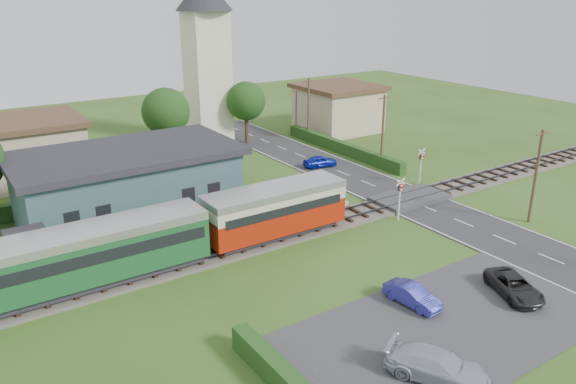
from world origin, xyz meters
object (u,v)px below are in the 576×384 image
house_east (338,107)px  pedestrian_near (230,215)px  car_park_silver (437,366)px  car_park_blue (412,295)px  crossing_signal_far (421,161)px  equipment_hut (29,252)px  car_on_road (320,161)px  crossing_signal_near (400,193)px  car_park_dark (514,286)px  pedestrian_far (55,253)px  house_west (20,150)px  church_tower (206,48)px  station_building (128,184)px  train (4,275)px

house_east → pedestrian_near: bearing=-142.3°
car_park_silver → pedestrian_near: size_ratio=3.01×
car_park_blue → crossing_signal_far: bearing=36.9°
house_east → equipment_hut: bearing=-153.7°
equipment_hut → pedestrian_near: equipment_hut is taller
equipment_hut → car_on_road: size_ratio=0.78×
car_on_road → pedestrian_near: 16.59m
car_park_silver → pedestrian_near: 19.28m
pedestrian_near → car_park_blue: bearing=95.3°
crossing_signal_near → car_park_dark: 11.89m
car_park_blue → car_park_dark: car_park_dark is taller
house_east → crossing_signal_far: size_ratio=2.69×
pedestrian_near → pedestrian_far: (-11.71, 0.25, 0.16)m
crossing_signal_far → car_on_road: bearing=115.5°
house_west → car_on_road: (24.36, -11.74, -2.19)m
pedestrian_near → crossing_signal_far: bearing=170.5°
pedestrian_far → crossing_signal_near: bearing=-105.2°
church_tower → crossing_signal_near: bearing=-87.2°
church_tower → house_west: size_ratio=1.63×
crossing_signal_far → car_park_silver: (-18.60, -18.89, -1.40)m
equipment_hut → church_tower: (23.00, 22.80, 8.48)m
station_building → car_on_road: size_ratio=4.90×
pedestrian_far → train: bearing=132.3°
house_east → car_park_silver: (-25.00, -38.50, -2.06)m
house_west → car_park_blue: size_ratio=3.23×
church_tower → house_west: (-20.00, -3.00, -7.43)m
pedestrian_near → pedestrian_far: 11.72m
house_east → car_on_road: bearing=-134.7°
church_tower → car_park_blue: church_tower is taller
train → pedestrian_near: 15.11m
crossing_signal_near → pedestrian_near: size_ratio=2.16×
equipment_hut → crossing_signal_near: bearing=-12.9°
house_west → pedestrian_far: size_ratio=5.86×
car_park_blue → pedestrian_far: bearing=130.4°
station_building → pedestrian_near: (5.12, -6.22, -1.49)m
station_building → house_west: bearing=109.6°
church_tower → house_west: church_tower is taller
car_park_dark → pedestrian_far: bearing=163.3°
church_tower → station_building: bearing=-131.4°
train → car_park_dark: bearing=-30.5°
car_park_dark → house_west: bearing=140.0°
car_on_road → car_park_dark: car_park_dark is taller
car_on_road → pedestrian_near: (-14.25, -8.48, 0.60)m
train → pedestrian_near: train is taller
train → church_tower: church_tower is taller
church_tower → pedestrian_near: bearing=-113.1°
equipment_hut → pedestrian_far: equipment_hut is taller
train → car_park_dark: (23.74, -13.96, -1.54)m
crossing_signal_far → pedestrian_near: crossing_signal_far is taller
station_building → car_park_dark: 26.99m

